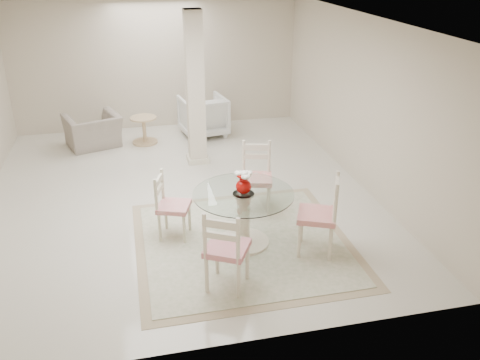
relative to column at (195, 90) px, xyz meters
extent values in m
plane|color=silver|center=(-0.50, -1.30, -1.35)|extent=(7.00, 7.00, 0.00)
cube|color=beige|center=(-0.50, 2.20, 0.00)|extent=(6.00, 0.02, 2.70)
cube|color=beige|center=(-0.50, -4.80, 0.00)|extent=(6.00, 0.02, 2.70)
cube|color=beige|center=(2.50, -1.30, 0.00)|extent=(0.02, 7.00, 2.70)
cube|color=white|center=(-0.50, -1.30, 1.35)|extent=(6.00, 7.00, 0.02)
cube|color=beige|center=(0.00, 0.00, 0.00)|extent=(0.30, 0.30, 2.70)
cube|color=tan|center=(0.17, -2.98, -1.35)|extent=(2.84, 2.84, 0.01)
cube|color=beige|center=(0.17, -2.98, -1.34)|extent=(2.60, 2.60, 0.01)
cylinder|color=#F9EBCC|center=(0.17, -2.98, -1.32)|extent=(0.68, 0.68, 0.05)
cylinder|color=#F9EBCC|center=(0.17, -2.98, -0.96)|extent=(0.17, 0.17, 0.70)
cylinder|color=#F9EBCC|center=(0.17, -2.98, -0.62)|extent=(0.28, 0.28, 0.03)
cylinder|color=white|center=(0.17, -2.98, -0.60)|extent=(1.30, 1.30, 0.01)
ellipsoid|color=#AB0805|center=(0.17, -2.98, -0.50)|extent=(0.20, 0.20, 0.19)
cylinder|color=#AB0805|center=(0.17, -2.98, -0.38)|extent=(0.11, 0.11, 0.06)
cylinder|color=#AB0805|center=(0.17, -2.98, -0.34)|extent=(0.17, 0.17, 0.02)
ellipsoid|color=white|center=(0.17, -2.98, -0.32)|extent=(0.12, 0.12, 0.05)
ellipsoid|color=white|center=(0.23, -2.96, -0.33)|extent=(0.12, 0.12, 0.05)
ellipsoid|color=white|center=(0.11, -2.95, -0.33)|extent=(0.12, 0.12, 0.05)
ellipsoid|color=white|center=(0.18, -3.05, -0.34)|extent=(0.12, 0.12, 0.05)
cylinder|color=#F3E4C8|center=(0.94, -3.12, -1.10)|extent=(0.05, 0.05, 0.50)
cylinder|color=#F3E4C8|center=(0.78, -3.48, -1.10)|extent=(0.05, 0.05, 0.50)
cylinder|color=#F3E4C8|center=(1.29, -3.28, -1.10)|extent=(0.05, 0.05, 0.50)
cylinder|color=#F3E4C8|center=(1.13, -3.63, -1.10)|extent=(0.05, 0.05, 0.50)
cube|color=red|center=(1.03, -3.38, -0.81)|extent=(0.63, 0.63, 0.08)
cube|color=#F3E4C8|center=(1.23, -3.46, -0.45)|extent=(0.22, 0.42, 0.58)
cylinder|color=beige|center=(0.33, -2.25, -1.11)|extent=(0.05, 0.05, 0.48)
cylinder|color=beige|center=(0.70, -2.35, -1.11)|extent=(0.05, 0.05, 0.48)
cylinder|color=beige|center=(0.43, -1.89, -1.11)|extent=(0.05, 0.05, 0.48)
cylinder|color=beige|center=(0.79, -1.98, -1.11)|extent=(0.05, 0.05, 0.48)
cube|color=#B01D12|center=(0.56, -2.12, -0.83)|extent=(0.56, 0.56, 0.07)
cube|color=beige|center=(0.62, -1.92, -0.48)|extent=(0.42, 0.15, 0.57)
cylinder|color=beige|center=(-0.59, -2.81, -1.14)|extent=(0.04, 0.04, 0.43)
cylinder|color=beige|center=(-0.48, -2.49, -1.14)|extent=(0.04, 0.04, 0.43)
cylinder|color=beige|center=(-0.91, -2.69, -1.14)|extent=(0.04, 0.04, 0.43)
cylinder|color=beige|center=(-0.80, -2.38, -1.14)|extent=(0.04, 0.04, 0.43)
cube|color=#B1121A|center=(-0.70, -2.59, -0.89)|extent=(0.52, 0.52, 0.06)
cube|color=beige|center=(-0.87, -2.53, -0.58)|extent=(0.16, 0.36, 0.50)
cylinder|color=beige|center=(0.03, -3.77, -1.11)|extent=(0.05, 0.05, 0.48)
cylinder|color=beige|center=(-0.30, -3.59, -1.11)|extent=(0.05, 0.05, 0.48)
cylinder|color=beige|center=(-0.15, -4.11, -1.11)|extent=(0.05, 0.05, 0.48)
cylinder|color=beige|center=(-0.48, -3.93, -1.11)|extent=(0.05, 0.05, 0.48)
cube|color=#B21222|center=(-0.22, -3.85, -0.83)|extent=(0.62, 0.62, 0.07)
cube|color=beige|center=(-0.32, -4.03, -0.48)|extent=(0.39, 0.24, 0.57)
imported|color=gray|center=(-1.89, 1.21, -1.03)|extent=(1.22, 1.14, 0.64)
imported|color=white|center=(0.34, 1.41, -0.94)|extent=(1.02, 1.04, 0.83)
cylinder|color=tan|center=(-0.90, 1.18, -1.33)|extent=(0.50, 0.50, 0.04)
cylinder|color=tan|center=(-0.90, 1.18, -1.08)|extent=(0.07, 0.07, 0.48)
cylinder|color=tan|center=(-0.90, 1.18, -0.82)|extent=(0.52, 0.52, 0.03)
camera|label=1|loc=(-1.16, -8.66, 2.29)|focal=38.00mm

